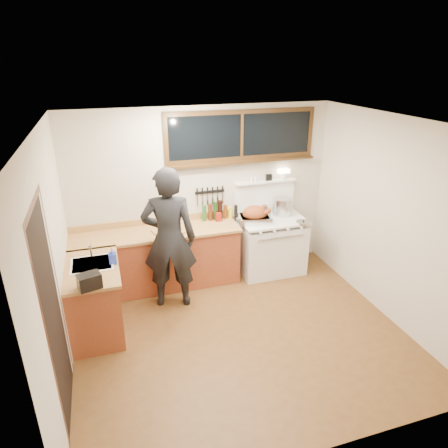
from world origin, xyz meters
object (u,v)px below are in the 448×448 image
object	(u,v)px
vintage_stove	(270,243)
man	(169,239)
cutting_board	(170,228)
roast_turkey	(255,215)

from	to	relation	value
vintage_stove	man	world-z (taller)	man
cutting_board	roast_turkey	world-z (taller)	roast_turkey
vintage_stove	roast_turkey	world-z (taller)	vintage_stove
roast_turkey	vintage_stove	bearing A→B (deg)	9.59
man	vintage_stove	bearing A→B (deg)	15.57
vintage_stove	cutting_board	bearing A→B (deg)	-178.61
cutting_board	roast_turkey	size ratio (longest dim) A/B	0.98
vintage_stove	cutting_board	xyz separation A→B (m)	(-1.60, -0.04, 0.49)
vintage_stove	roast_turkey	distance (m)	0.62
man	roast_turkey	distance (m)	1.45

